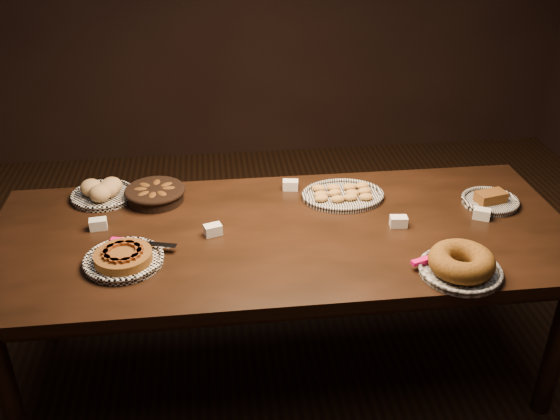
{
  "coord_description": "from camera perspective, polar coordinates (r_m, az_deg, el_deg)",
  "views": [
    {
      "loc": [
        -0.27,
        -2.18,
        2.08
      ],
      "look_at": [
        -0.01,
        0.05,
        0.82
      ],
      "focal_mm": 40.0,
      "sensor_mm": 36.0,
      "label": 1
    }
  ],
  "objects": [
    {
      "name": "apple_tart_plate",
      "position": [
        2.43,
        -14.11,
        -4.29
      ],
      "size": [
        0.35,
        0.3,
        0.06
      ],
      "rotation": [
        0.0,
        0.0,
        -0.36
      ],
      "color": "white",
      "rests_on": "buffet_table"
    },
    {
      "name": "ground",
      "position": [
        3.02,
        0.25,
        -14.16
      ],
      "size": [
        5.0,
        5.0,
        0.0
      ],
      "primitive_type": "plane",
      "color": "black",
      "rests_on": "ground"
    },
    {
      "name": "madeleine_platter",
      "position": [
        2.82,
        5.76,
        1.41
      ],
      "size": [
        0.36,
        0.3,
        0.04
      ],
      "rotation": [
        0.0,
        0.0,
        0.29
      ],
      "color": "black",
      "rests_on": "buffet_table"
    },
    {
      "name": "buffet_table",
      "position": [
        2.6,
        0.28,
        -3.29
      ],
      "size": [
        2.4,
        1.0,
        0.75
      ],
      "color": "black",
      "rests_on": "ground"
    },
    {
      "name": "bread_roll_plate",
      "position": [
        2.9,
        -15.89,
        1.63
      ],
      "size": [
        0.28,
        0.28,
        0.09
      ],
      "rotation": [
        0.0,
        0.0,
        0.35
      ],
      "color": "white",
      "rests_on": "buffet_table"
    },
    {
      "name": "loaf_plate",
      "position": [
        2.91,
        18.67,
        0.86
      ],
      "size": [
        0.25,
        0.25,
        0.06
      ],
      "rotation": [
        0.0,
        0.0,
        0.22
      ],
      "color": "black",
      "rests_on": "buffet_table"
    },
    {
      "name": "croissant_basket",
      "position": [
        2.83,
        -11.35,
        1.54
      ],
      "size": [
        0.32,
        0.32,
        0.07
      ],
      "rotation": [
        0.0,
        0.0,
        -0.34
      ],
      "color": "black",
      "rests_on": "buffet_table"
    },
    {
      "name": "tent_cards",
      "position": [
        2.64,
        1.63,
        -0.38
      ],
      "size": [
        1.68,
        0.44,
        0.04
      ],
      "color": "white",
      "rests_on": "buffet_table"
    },
    {
      "name": "bundt_cake_plate",
      "position": [
        2.38,
        16.2,
        -4.8
      ],
      "size": [
        0.33,
        0.31,
        0.1
      ],
      "rotation": [
        0.0,
        0.0,
        0.12
      ],
      "color": "black",
      "rests_on": "buffet_table"
    }
  ]
}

